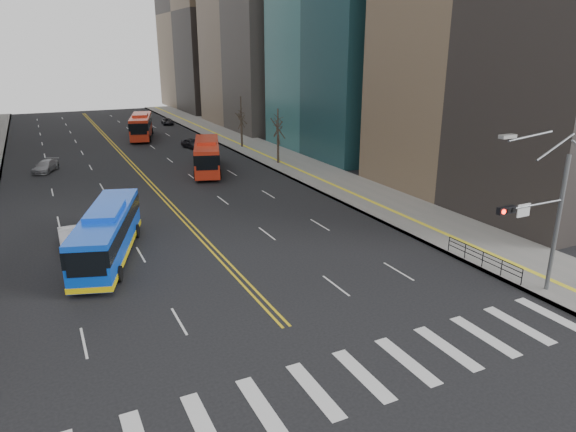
{
  "coord_description": "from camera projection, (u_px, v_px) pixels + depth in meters",
  "views": [
    {
      "loc": [
        -10.01,
        -15.43,
        13.32
      ],
      "look_at": [
        2.75,
        10.42,
        3.9
      ],
      "focal_mm": 32.0,
      "sensor_mm": 36.0,
      "label": 1
    }
  ],
  "objects": [
    {
      "name": "car_silver",
      "position": [
        46.0,
        166.0,
        58.1
      ],
      "size": [
        3.44,
        4.73,
        1.27
      ],
      "primitive_type": "imported",
      "rotation": [
        0.0,
        0.0,
        -0.43
      ],
      "color": "gray",
      "rests_on": "ground"
    },
    {
      "name": "pedestrian_railing",
      "position": [
        483.0,
        257.0,
        32.37
      ],
      "size": [
        0.06,
        6.06,
        1.02
      ],
      "color": "black",
      "rests_on": "sidewalk_right"
    },
    {
      "name": "blue_bus",
      "position": [
        107.0,
        232.0,
        33.68
      ],
      "size": [
        6.18,
        12.2,
        3.49
      ],
      "color": "blue",
      "rests_on": "ground"
    },
    {
      "name": "street_trees",
      "position": [
        72.0,
        147.0,
        46.42
      ],
      "size": [
        35.2,
        47.2,
        7.6
      ],
      "color": "#32271F",
      "rests_on": "ground"
    },
    {
      "name": "red_bus_near",
      "position": [
        207.0,
        154.0,
        57.9
      ],
      "size": [
        6.07,
        11.78,
        3.64
      ],
      "color": "red",
      "rests_on": "ground"
    },
    {
      "name": "ground",
      "position": [
        339.0,
        383.0,
        21.5
      ],
      "size": [
        220.0,
        220.0,
        0.0
      ],
      "primitive_type": "plane",
      "color": "black"
    },
    {
      "name": "sidewalk_right",
      "position": [
        272.0,
        155.0,
        67.19
      ],
      "size": [
        7.0,
        130.0,
        0.15
      ],
      "primitive_type": "cube",
      "color": "gray",
      "rests_on": "ground"
    },
    {
      "name": "car_dark_mid",
      "position": [
        192.0,
        143.0,
        71.93
      ],
      "size": [
        2.61,
        4.26,
        1.35
      ],
      "primitive_type": "imported",
      "rotation": [
        0.0,
        0.0,
        0.27
      ],
      "color": "black",
      "rests_on": "ground"
    },
    {
      "name": "car_white",
      "position": [
        70.0,
        238.0,
        35.98
      ],
      "size": [
        1.41,
        4.03,
        1.33
      ],
      "primitive_type": "imported",
      "rotation": [
        0.0,
        0.0,
        0.0
      ],
      "color": "white",
      "rests_on": "ground"
    },
    {
      "name": "centerline",
      "position": [
        122.0,
        154.0,
        68.38
      ],
      "size": [
        0.55,
        100.0,
        0.01
      ],
      "color": "gold",
      "rests_on": "ground"
    },
    {
      "name": "crosswalk",
      "position": [
        339.0,
        382.0,
        21.49
      ],
      "size": [
        26.7,
        4.0,
        0.01
      ],
      "color": "silver",
      "rests_on": "ground"
    },
    {
      "name": "car_dark_far",
      "position": [
        167.0,
        122.0,
        94.4
      ],
      "size": [
        2.25,
        4.19,
        1.12
      ],
      "primitive_type": "imported",
      "rotation": [
        0.0,
        0.0,
        -0.1
      ],
      "color": "black",
      "rests_on": "ground"
    },
    {
      "name": "red_bus_far",
      "position": [
        141.0,
        125.0,
        79.52
      ],
      "size": [
        5.67,
        12.34,
        3.79
      ],
      "color": "red",
      "rests_on": "ground"
    },
    {
      "name": "signal_mast",
      "position": [
        542.0,
        215.0,
        27.48
      ],
      "size": [
        5.37,
        0.37,
        9.39
      ],
      "color": "slate",
      "rests_on": "ground"
    }
  ]
}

